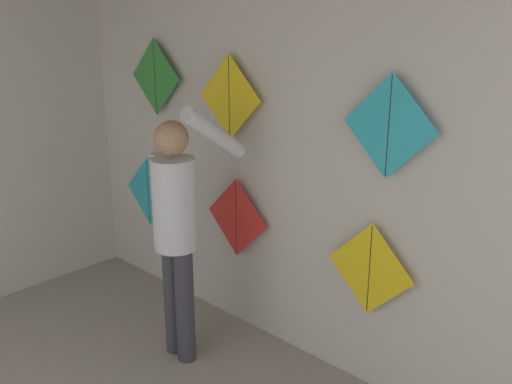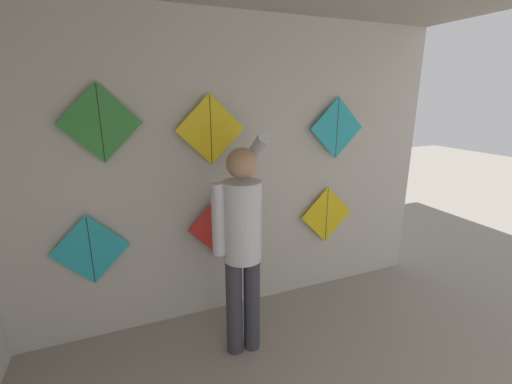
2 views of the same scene
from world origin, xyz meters
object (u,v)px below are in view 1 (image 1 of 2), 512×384
kite_0 (148,192)px  kite_3 (155,77)px  kite_2 (370,269)px  kite_5 (389,126)px  kite_1 (236,218)px  shopkeeper (177,221)px  kite_4 (229,97)px

kite_0 → kite_3: size_ratio=1.00×
kite_2 → kite_5: size_ratio=1.00×
kite_0 → kite_5: kite_5 is taller
kite_1 → kite_5: bearing=0.0°
kite_0 → kite_5: size_ratio=1.00×
kite_1 → kite_3: kite_3 is taller
shopkeeper → kite_2: (1.18, 0.58, -0.18)m
kite_1 → kite_2: bearing=0.0°
kite_1 → kite_4: size_ratio=1.00×
kite_1 → kite_5: kite_5 is taller
kite_1 → kite_4: bearing=180.0°
shopkeeper → kite_5: 1.56m
shopkeeper → kite_0: (-1.12, 0.58, -0.17)m
kite_5 → shopkeeper: bearing=-155.0°
kite_0 → kite_1: (1.12, 0.00, 0.04)m
shopkeeper → kite_5: bearing=30.6°
kite_3 → kite_4: kite_3 is taller
kite_2 → kite_3: kite_3 is taller
kite_3 → kite_1: bearing=0.0°
kite_4 → kite_5: size_ratio=1.00×
shopkeeper → kite_0: size_ratio=3.00×
kite_2 → kite_4: size_ratio=1.00×
shopkeeper → kite_0: 1.28m
kite_1 → kite_4: kite_4 is taller
shopkeeper → kite_3: 1.39m
kite_2 → kite_4: (-1.25, 0.00, 0.95)m
shopkeeper → kite_3: kite_3 is taller
shopkeeper → kite_2: 1.33m
kite_2 → kite_3: bearing=180.0°
kite_0 → kite_3: bearing=0.0°
kite_0 → kite_4: kite_4 is taller
kite_0 → kite_2: kite_0 is taller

